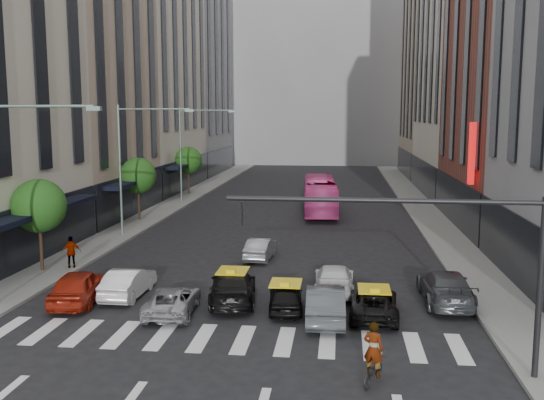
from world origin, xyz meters
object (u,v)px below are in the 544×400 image
(streetlamp_far, at_px, (190,142))
(taxi_center, at_px, (286,297))
(streetlamp_mid, at_px, (133,152))
(pedestrian_far, at_px, (71,252))
(car_white_front, at_px, (128,282))
(motorcycle, at_px, (373,371))
(streetlamp_near, at_px, (6,176))
(car_red, at_px, (79,286))
(bus, at_px, (320,195))
(taxi_left, at_px, (233,287))

(streetlamp_far, relative_size, taxi_center, 2.51)
(streetlamp_mid, height_order, pedestrian_far, streetlamp_mid)
(car_white_front, relative_size, motorcycle, 2.69)
(pedestrian_far, bearing_deg, car_white_front, 115.92)
(streetlamp_near, distance_m, car_red, 5.83)
(streetlamp_near, distance_m, bus, 30.49)
(streetlamp_near, distance_m, motorcycle, 17.31)
(car_white_front, xyz_separation_m, bus, (8.10, 25.12, 0.89))
(car_red, relative_size, taxi_center, 1.26)
(streetlamp_mid, distance_m, pedestrian_far, 10.58)
(taxi_left, distance_m, motorcycle, 9.80)
(streetlamp_mid, bearing_deg, pedestrian_far, -92.18)
(car_white_front, bearing_deg, streetlamp_mid, -71.24)
(bus, bearing_deg, streetlamp_mid, 39.03)
(taxi_left, height_order, bus, bus)
(streetlamp_far, height_order, bus, streetlamp_far)
(streetlamp_far, height_order, taxi_left, streetlamp_far)
(streetlamp_near, height_order, streetlamp_mid, same)
(car_white_front, height_order, taxi_left, taxi_left)
(pedestrian_far, bearing_deg, streetlamp_mid, -114.28)
(streetlamp_far, distance_m, taxi_center, 33.56)
(bus, bearing_deg, pedestrian_far, 54.82)
(car_white_front, height_order, motorcycle, car_white_front)
(bus, height_order, pedestrian_far, bus)
(streetlamp_near, bearing_deg, car_white_front, 28.14)
(streetlamp_far, xyz_separation_m, car_red, (2.51, -30.85, -5.13))
(motorcycle, bearing_deg, car_white_front, -12.97)
(taxi_center, bearing_deg, taxi_left, -25.63)
(streetlamp_mid, relative_size, car_red, 1.99)
(streetlamp_near, xyz_separation_m, bus, (12.50, 27.47, -4.33))
(taxi_center, xyz_separation_m, motorcycle, (3.41, -6.87, -0.21))
(streetlamp_mid, bearing_deg, car_white_front, -72.15)
(car_white_front, distance_m, taxi_center, 7.65)
(car_white_front, bearing_deg, taxi_center, 171.45)
(streetlamp_mid, distance_m, taxi_left, 17.64)
(streetlamp_mid, xyz_separation_m, streetlamp_far, (0.00, 16.00, 0.00))
(streetlamp_far, relative_size, bus, 0.80)
(bus, bearing_deg, streetlamp_far, -23.44)
(car_white_front, bearing_deg, taxi_left, 177.27)
(bus, distance_m, pedestrian_far, 24.50)
(streetlamp_mid, distance_m, bus, 17.51)
(car_red, distance_m, motorcycle, 14.60)
(car_red, xyz_separation_m, motorcycle, (12.85, -6.93, -0.37))
(car_white_front, bearing_deg, pedestrian_far, -41.06)
(car_red, relative_size, pedestrian_far, 2.59)
(bus, bearing_deg, motorcycle, 91.39)
(car_red, relative_size, motorcycle, 2.94)
(car_red, height_order, bus, bus)
(taxi_left, distance_m, bus, 25.64)
(streetlamp_near, height_order, car_red, streetlamp_near)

